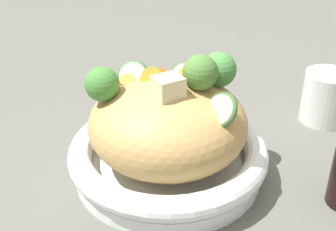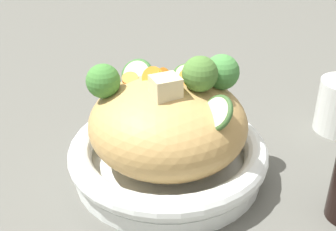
{
  "view_description": "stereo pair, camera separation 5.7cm",
  "coord_description": "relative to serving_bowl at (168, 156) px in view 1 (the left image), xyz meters",
  "views": [
    {
      "loc": [
        0.2,
        0.45,
        0.37
      ],
      "look_at": [
        0.0,
        0.0,
        0.09
      ],
      "focal_mm": 47.67,
      "sensor_mm": 36.0,
      "label": 1
    },
    {
      "loc": [
        0.15,
        0.47,
        0.37
      ],
      "look_at": [
        0.0,
        0.0,
        0.09
      ],
      "focal_mm": 47.67,
      "sensor_mm": 36.0,
      "label": 2
    }
  ],
  "objects": [
    {
      "name": "zucchini_slices",
      "position": [
        -0.01,
        -0.0,
        0.1
      ],
      "size": [
        0.11,
        0.17,
        0.04
      ],
      "color": "beige",
      "rests_on": "serving_bowl"
    },
    {
      "name": "carrot_coins",
      "position": [
        -0.0,
        -0.01,
        0.11
      ],
      "size": [
        0.1,
        0.08,
        0.03
      ],
      "color": "orange",
      "rests_on": "serving_bowl"
    },
    {
      "name": "serving_bowl",
      "position": [
        0.0,
        0.0,
        0.0
      ],
      "size": [
        0.27,
        0.27,
        0.05
      ],
      "color": "white",
      "rests_on": "ground_plane"
    },
    {
      "name": "ground_plane",
      "position": [
        0.0,
        0.0,
        -0.03
      ],
      "size": [
        3.0,
        3.0,
        0.0
      ],
      "primitive_type": "plane",
      "color": "#56564F"
    },
    {
      "name": "chicken_chunks",
      "position": [
        -0.01,
        0.01,
        0.11
      ],
      "size": [
        0.08,
        0.08,
        0.03
      ],
      "color": "beige",
      "rests_on": "serving_bowl"
    },
    {
      "name": "drinking_glass",
      "position": [
        -0.29,
        -0.03,
        0.01
      ],
      "size": [
        0.08,
        0.08,
        0.08
      ],
      "color": "silver",
      "rests_on": "ground_plane"
    },
    {
      "name": "noodle_heap",
      "position": [
        -0.0,
        -0.0,
        0.05
      ],
      "size": [
        0.2,
        0.2,
        0.12
      ],
      "color": "tan",
      "rests_on": "serving_bowl"
    },
    {
      "name": "broccoli_florets",
      "position": [
        -0.01,
        -0.0,
        0.12
      ],
      "size": [
        0.2,
        0.11,
        0.07
      ],
      "color": "#92B36F",
      "rests_on": "serving_bowl"
    }
  ]
}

